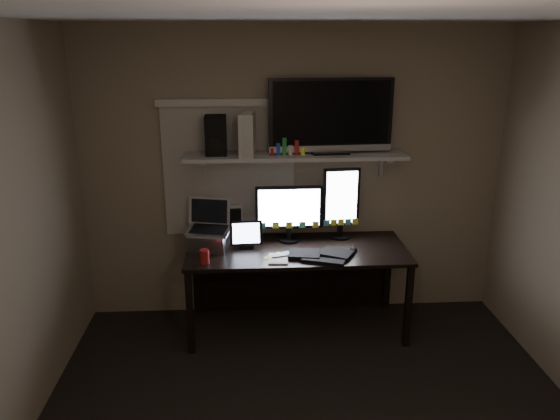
{
  "coord_description": "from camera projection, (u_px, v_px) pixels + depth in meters",
  "views": [
    {
      "loc": [
        -0.39,
        -2.72,
        2.41
      ],
      "look_at": [
        -0.15,
        1.25,
        1.12
      ],
      "focal_mm": 35.0,
      "sensor_mm": 36.0,
      "label": 1
    }
  ],
  "objects": [
    {
      "name": "tablet",
      "position": [
        246.0,
        234.0,
        4.46
      ],
      "size": [
        0.27,
        0.12,
        0.23
      ],
      "primitive_type": "cube",
      "rotation": [
        0.0,
        0.0,
        0.05
      ],
      "color": "black",
      "rests_on": "desk"
    },
    {
      "name": "monitor_landscape",
      "position": [
        289.0,
        213.0,
        4.57
      ],
      "size": [
        0.56,
        0.06,
        0.49
      ],
      "primitive_type": "cube",
      "rotation": [
        0.0,
        0.0,
        0.01
      ],
      "color": "black",
      "rests_on": "desk"
    },
    {
      "name": "wall_shelf",
      "position": [
        296.0,
        156.0,
        4.44
      ],
      "size": [
        1.8,
        0.35,
        0.03
      ],
      "primitive_type": "cube",
      "color": "#ABAAA6",
      "rests_on": "back_wall"
    },
    {
      "name": "ceiling",
      "position": [
        327.0,
        14.0,
        2.58
      ],
      "size": [
        3.6,
        3.6,
        0.0
      ],
      "primitive_type": "plane",
      "rotation": [
        3.14,
        0.0,
        0.0
      ],
      "color": "silver",
      "rests_on": "back_wall"
    },
    {
      "name": "laptop",
      "position": [
        209.0,
        226.0,
        4.43
      ],
      "size": [
        0.4,
        0.35,
        0.39
      ],
      "primitive_type": "cube",
      "rotation": [
        0.0,
        0.0,
        -0.22
      ],
      "color": "#B5B4B9",
      "rests_on": "desk"
    },
    {
      "name": "notepad",
      "position": [
        278.0,
        259.0,
        4.26
      ],
      "size": [
        0.17,
        0.22,
        0.01
      ],
      "primitive_type": "cube",
      "rotation": [
        0.0,
        0.0,
        -0.07
      ],
      "color": "beige",
      "rests_on": "desk"
    },
    {
      "name": "bottles",
      "position": [
        287.0,
        146.0,
        4.37
      ],
      "size": [
        0.23,
        0.06,
        0.14
      ],
      "primitive_type": null,
      "rotation": [
        0.0,
        0.0,
        -0.06
      ],
      "color": "#A50F0C",
      "rests_on": "wall_shelf"
    },
    {
      "name": "sticky_notes",
      "position": [
        282.0,
        255.0,
        4.34
      ],
      "size": [
        0.29,
        0.22,
        0.0
      ],
      "primitive_type": null,
      "rotation": [
        0.0,
        0.0,
        -0.03
      ],
      "color": "#FCFF45",
      "rests_on": "desk"
    },
    {
      "name": "speaker",
      "position": [
        216.0,
        135.0,
        4.37
      ],
      "size": [
        0.17,
        0.21,
        0.31
      ],
      "primitive_type": "cube",
      "rotation": [
        0.0,
        0.0,
        0.02
      ],
      "color": "black",
      "rests_on": "wall_shelf"
    },
    {
      "name": "back_wall",
      "position": [
        294.0,
        176.0,
        4.67
      ],
      "size": [
        3.6,
        0.0,
        3.6
      ],
      "primitive_type": "plane",
      "rotation": [
        1.57,
        0.0,
        0.0
      ],
      "color": "#82725D",
      "rests_on": "floor"
    },
    {
      "name": "mouse",
      "position": [
        353.0,
        248.0,
        4.43
      ],
      "size": [
        0.07,
        0.1,
        0.04
      ],
      "primitive_type": "ellipsoid",
      "rotation": [
        0.0,
        0.0,
        -0.07
      ],
      "color": "black",
      "rests_on": "desk"
    },
    {
      "name": "monitor_portrait",
      "position": [
        341.0,
        203.0,
        4.63
      ],
      "size": [
        0.32,
        0.08,
        0.63
      ],
      "primitive_type": "cube",
      "rotation": [
        0.0,
        0.0,
        0.08
      ],
      "color": "black",
      "rests_on": "desk"
    },
    {
      "name": "desk",
      "position": [
        295.0,
        262.0,
        4.65
      ],
      "size": [
        1.8,
        0.75,
        0.73
      ],
      "color": "black",
      "rests_on": "floor"
    },
    {
      "name": "game_console",
      "position": [
        247.0,
        134.0,
        4.35
      ],
      "size": [
        0.14,
        0.3,
        0.34
      ],
      "primitive_type": "cube",
      "rotation": [
        0.0,
        0.0,
        -0.2
      ],
      "color": "#B9B5A7",
      "rests_on": "wall_shelf"
    },
    {
      "name": "window_blinds",
      "position": [
        229.0,
        172.0,
        4.61
      ],
      "size": [
        1.1,
        0.02,
        1.1
      ],
      "primitive_type": "cube",
      "color": "beige",
      "rests_on": "back_wall"
    },
    {
      "name": "tv",
      "position": [
        331.0,
        116.0,
        4.37
      ],
      "size": [
        1.01,
        0.24,
        0.6
      ],
      "primitive_type": "cube",
      "rotation": [
        0.0,
        0.0,
        0.06
      ],
      "color": "black",
      "rests_on": "wall_shelf"
    },
    {
      "name": "cup",
      "position": [
        205.0,
        257.0,
        4.18
      ],
      "size": [
        0.08,
        0.08,
        0.11
      ],
      "primitive_type": "cylinder",
      "rotation": [
        0.0,
        0.0,
        -0.07
      ],
      "color": "maroon",
      "rests_on": "desk"
    },
    {
      "name": "file_sorter",
      "position": [
        228.0,
        222.0,
        4.69
      ],
      "size": [
        0.23,
        0.13,
        0.28
      ],
      "primitive_type": "cube",
      "rotation": [
        0.0,
        0.0,
        0.12
      ],
      "color": "black",
      "rests_on": "desk"
    },
    {
      "name": "keyboard",
      "position": [
        321.0,
        254.0,
        4.32
      ],
      "size": [
        0.55,
        0.36,
        0.03
      ],
      "primitive_type": "cube",
      "rotation": [
        0.0,
        0.0,
        -0.34
      ],
      "color": "black",
      "rests_on": "desk"
    }
  ]
}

